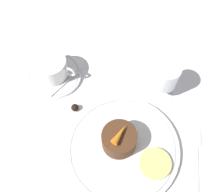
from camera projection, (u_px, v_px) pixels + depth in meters
ground_plane at (123, 140)px, 0.64m from camera, size 3.00×3.00×0.00m
dinner_plate at (123, 148)px, 0.63m from camera, size 0.27×0.27×0.01m
saucer at (55, 75)px, 0.73m from camera, size 0.15×0.15×0.01m
coffee_cup at (51, 67)px, 0.70m from camera, size 0.12×0.09×0.06m
spoon at (69, 79)px, 0.72m from camera, size 0.06×0.11×0.00m
wine_glass at (166, 77)px, 0.65m from camera, size 0.06×0.06×0.11m
fork at (197, 156)px, 0.62m from camera, size 0.04×0.19×0.01m
dessert_cake at (119, 139)px, 0.61m from camera, size 0.08×0.08×0.05m
carrot_garnish at (120, 134)px, 0.58m from camera, size 0.03×0.05×0.02m
pineapple_slice at (155, 163)px, 0.60m from camera, size 0.07×0.07×0.01m
chocolate_truffle at (75, 108)px, 0.68m from camera, size 0.02×0.02×0.02m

